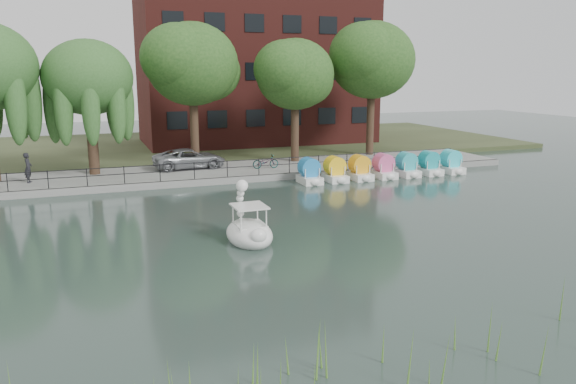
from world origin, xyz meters
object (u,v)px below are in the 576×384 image
minivan (189,157)px  swan_boat (249,229)px  bicycle (266,161)px  pedestrian (28,166)px

minivan → swan_boat: size_ratio=1.84×
bicycle → pedestrian: bearing=92.2°
minivan → bicycle: bearing=-114.5°
swan_boat → bicycle: bearing=68.7°
minivan → pedestrian: bearing=95.1°
minivan → swan_boat: swan_boat is taller
pedestrian → bicycle: bearing=-83.8°
pedestrian → swan_boat: size_ratio=0.68×
minivan → pedestrian: pedestrian is taller
bicycle → swan_boat: (-5.19, -13.81, -0.38)m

